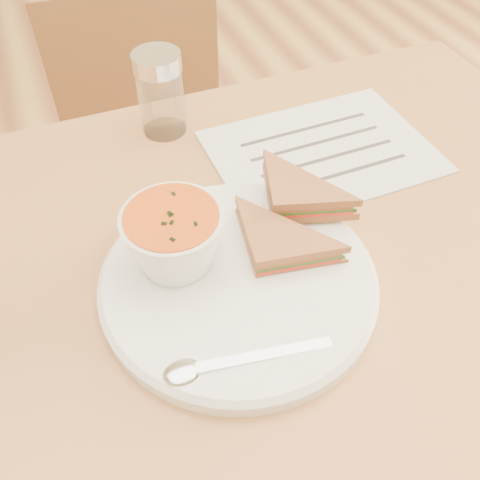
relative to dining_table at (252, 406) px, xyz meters
name	(u,v)px	position (x,y,z in m)	size (l,w,h in m)	color
dining_table	(252,406)	(0.00, 0.00, 0.00)	(1.00, 0.70, 0.75)	#99542F
chair_far	(163,199)	(0.00, 0.51, 0.02)	(0.35, 0.35, 0.79)	brown
plate	(238,282)	(-0.03, -0.03, 0.38)	(0.30, 0.30, 0.02)	white
soup_bowl	(174,241)	(-0.09, 0.01, 0.43)	(0.10, 0.10, 0.07)	white
sandwich_half_a	(256,273)	(-0.02, -0.04, 0.41)	(0.10, 0.10, 0.03)	#9D6237
sandwich_half_b	(273,216)	(0.03, 0.02, 0.42)	(0.10, 0.10, 0.03)	#9D6237
spoon	(241,360)	(-0.07, -0.12, 0.40)	(0.19, 0.04, 0.01)	silver
paper_menu	(322,151)	(0.16, 0.14, 0.38)	(0.29, 0.22, 0.00)	silver
condiment_shaker	(161,94)	(-0.03, 0.28, 0.43)	(0.06, 0.06, 0.12)	silver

